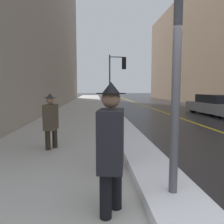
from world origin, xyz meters
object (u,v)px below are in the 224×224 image
at_px(pedestrian_trailing, 112,132).
at_px(fire_hydrant, 120,117).
at_px(pedestrian_in_glasses, 111,144).
at_px(pedestrian_with_shoulder_bag, 51,119).
at_px(parked_car_silver, 216,105).
at_px(traffic_light_near, 118,71).

xyz_separation_m(pedestrian_trailing, fire_hydrant, (0.79, 5.71, -0.46)).
distance_m(pedestrian_in_glasses, pedestrian_with_shoulder_bag, 3.57).
xyz_separation_m(pedestrian_trailing, parked_car_silver, (7.36, 9.04, -0.19)).
xyz_separation_m(traffic_light_near, pedestrian_with_shoulder_bag, (-2.99, -10.75, -2.19)).
height_order(pedestrian_trailing, parked_car_silver, pedestrian_trailing).
relative_size(pedestrian_in_glasses, parked_car_silver, 0.36).
bearing_deg(pedestrian_with_shoulder_bag, pedestrian_trailing, 50.40).
xyz_separation_m(pedestrian_in_glasses, pedestrian_with_shoulder_bag, (-1.41, 3.28, -0.11)).
distance_m(pedestrian_in_glasses, pedestrian_trailing, 1.53).
height_order(pedestrian_trailing, pedestrian_with_shoulder_bag, pedestrian_with_shoulder_bag).
height_order(pedestrian_trailing, fire_hydrant, pedestrian_trailing).
distance_m(pedestrian_with_shoulder_bag, fire_hydrant, 4.62).
bearing_deg(pedestrian_trailing, fire_hydrant, -178.84).
height_order(pedestrian_in_glasses, pedestrian_with_shoulder_bag, pedestrian_in_glasses).
height_order(pedestrian_with_shoulder_bag, parked_car_silver, pedestrian_with_shoulder_bag).
bearing_deg(fire_hydrant, pedestrian_in_glasses, -97.35).
height_order(traffic_light_near, pedestrian_in_glasses, traffic_light_near).
xyz_separation_m(pedestrian_in_glasses, pedestrian_trailing, (0.14, 1.51, -0.15)).
height_order(pedestrian_in_glasses, fire_hydrant, pedestrian_in_glasses).
bearing_deg(pedestrian_trailing, pedestrian_with_shoulder_bag, -129.60).
xyz_separation_m(traffic_light_near, fire_hydrant, (-0.65, -6.80, -2.69)).
relative_size(pedestrian_with_shoulder_bag, parked_car_silver, 0.32).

